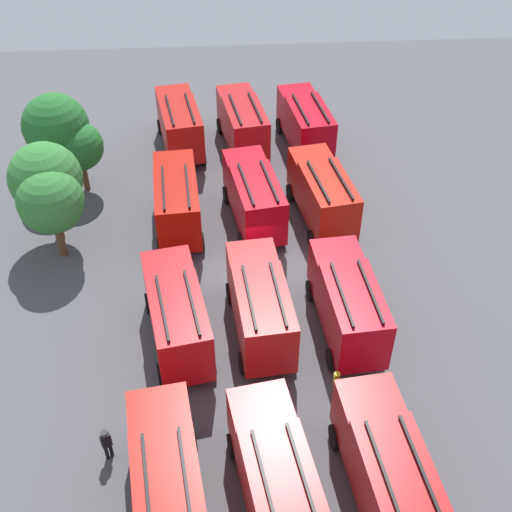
# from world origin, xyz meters

# --- Properties ---
(ground_plane) EXTENTS (64.32, 64.32, 0.00)m
(ground_plane) POSITION_xyz_m (0.00, 0.00, 0.00)
(ground_plane) COLOR #4C4C51
(fire_truck_0) EXTENTS (7.42, 3.36, 3.88)m
(fire_truck_0) POSITION_xyz_m (-13.76, -4.16, 2.15)
(fire_truck_0) COLOR #AA1113
(fire_truck_0) RESTS_ON ground
(fire_truck_1) EXTENTS (7.37, 3.20, 3.88)m
(fire_truck_1) POSITION_xyz_m (-4.60, -4.24, 2.15)
(fire_truck_1) COLOR #B80514
(fire_truck_1) RESTS_ON ground
(fire_truck_2) EXTENTS (7.49, 3.65, 3.88)m
(fire_truck_2) POSITION_xyz_m (4.71, -4.37, 2.15)
(fire_truck_2) COLOR #AB1509
(fire_truck_2) RESTS_ON ground
(fire_truck_3) EXTENTS (7.46, 3.54, 3.88)m
(fire_truck_3) POSITION_xyz_m (13.32, -4.42, 2.15)
(fire_truck_3) COLOR #B10414
(fire_truck_3) RESTS_ON ground
(fire_truck_4) EXTENTS (7.49, 3.65, 3.88)m
(fire_truck_4) POSITION_xyz_m (-13.82, 0.19, 2.15)
(fire_truck_4) COLOR red
(fire_truck_4) RESTS_ON ground
(fire_truck_5) EXTENTS (7.39, 3.28, 3.88)m
(fire_truck_5) POSITION_xyz_m (-4.50, 0.11, 2.15)
(fire_truck_5) COLOR #B41515
(fire_truck_5) RESTS_ON ground
(fire_truck_6) EXTENTS (7.49, 3.65, 3.88)m
(fire_truck_6) POSITION_xyz_m (4.74, -0.19, 2.15)
(fire_truck_6) COLOR #B50410
(fire_truck_6) RESTS_ON ground
(fire_truck_7) EXTENTS (7.48, 3.61, 3.88)m
(fire_truck_7) POSITION_xyz_m (13.62, 0.03, 2.15)
(fire_truck_7) COLOR #AE1316
(fire_truck_7) RESTS_ON ground
(fire_truck_8) EXTENTS (7.47, 3.55, 3.88)m
(fire_truck_8) POSITION_xyz_m (-13.70, 4.37, 2.15)
(fire_truck_8) COLOR #BC0E07
(fire_truck_8) RESTS_ON ground
(fire_truck_9) EXTENTS (7.52, 3.77, 3.88)m
(fire_truck_9) POSITION_xyz_m (-4.85, 4.23, 2.15)
(fire_truck_9) COLOR #B90E12
(fire_truck_9) RESTS_ON ground
(fire_truck_10) EXTENTS (7.35, 3.16, 3.88)m
(fire_truck_10) POSITION_xyz_m (4.63, 4.44, 2.15)
(fire_truck_10) COLOR #AB0D04
(fire_truck_10) RESTS_ON ground
(fire_truck_11) EXTENTS (7.50, 3.68, 3.88)m
(fire_truck_11) POSITION_xyz_m (13.80, 4.48, 2.15)
(fire_truck_11) COLOR #AC150F
(fire_truck_11) RESTS_ON ground
(firefighter_0) EXTENTS (0.43, 0.48, 1.83)m
(firefighter_0) POSITION_xyz_m (-11.18, 7.12, 1.04)
(firefighter_0) COLOR black
(firefighter_0) RESTS_ON ground
(firefighter_1) EXTENTS (0.43, 0.28, 1.74)m
(firefighter_1) POSITION_xyz_m (-8.74, -3.09, 0.98)
(firefighter_1) COLOR black
(firefighter_1) RESTS_ON ground
(tree_0) EXTENTS (3.70, 3.70, 5.74)m
(tree_0) POSITION_xyz_m (2.57, 11.22, 3.86)
(tree_0) COLOR brown
(tree_0) RESTS_ON ground
(tree_1) EXTENTS (4.16, 4.16, 6.45)m
(tree_1) POSITION_xyz_m (4.09, 11.65, 4.34)
(tree_1) COLOR brown
(tree_1) RESTS_ON ground
(tree_2) EXTENTS (3.15, 3.15, 4.89)m
(tree_2) POSITION_xyz_m (9.22, 10.70, 3.29)
(tree_2) COLOR brown
(tree_2) RESTS_ON ground
(tree_3) EXTENTS (4.21, 4.21, 6.52)m
(tree_3) POSITION_xyz_m (9.88, 12.02, 4.39)
(tree_3) COLOR brown
(tree_3) RESTS_ON ground
(traffic_cone_0) EXTENTS (0.47, 0.47, 0.67)m
(traffic_cone_0) POSITION_xyz_m (9.34, -4.88, 0.34)
(traffic_cone_0) COLOR #F2600C
(traffic_cone_0) RESTS_ON ground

